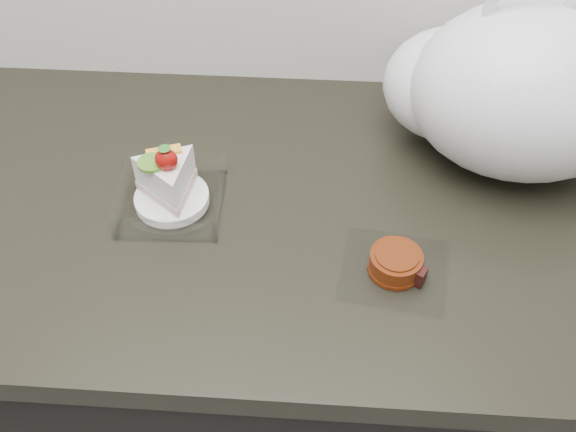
# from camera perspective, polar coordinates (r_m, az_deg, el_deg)

# --- Properties ---
(counter) EXTENTS (2.04, 0.64, 0.90)m
(counter) POSITION_cam_1_polar(r_m,az_deg,el_deg) (1.31, -4.98, -12.41)
(counter) COLOR black
(counter) RESTS_ON ground
(cake_tray) EXTENTS (0.15, 0.15, 0.11)m
(cake_tray) POSITION_cam_1_polar(r_m,az_deg,el_deg) (0.93, -10.43, 2.37)
(cake_tray) COLOR white
(cake_tray) RESTS_ON counter
(mooncake_wrap) EXTENTS (0.16, 0.15, 0.03)m
(mooncake_wrap) POSITION_cam_1_polar(r_m,az_deg,el_deg) (0.85, 9.59, -4.28)
(mooncake_wrap) COLOR white
(mooncake_wrap) RESTS_ON counter
(plastic_bag) EXTENTS (0.42, 0.34, 0.32)m
(plastic_bag) POSITION_cam_1_polar(r_m,az_deg,el_deg) (0.99, 19.50, 10.66)
(plastic_bag) COLOR white
(plastic_bag) RESTS_ON counter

